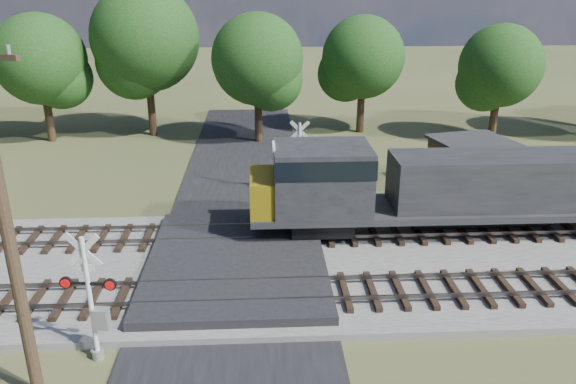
{
  "coord_description": "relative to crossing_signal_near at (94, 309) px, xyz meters",
  "views": [
    {
      "loc": [
        1.04,
        -19.57,
        10.97
      ],
      "look_at": [
        2.13,
        2.0,
        2.77
      ],
      "focal_mm": 35.0,
      "sensor_mm": 36.0,
      "label": 1
    }
  ],
  "objects": [
    {
      "name": "ground",
      "position": [
        4.01,
        4.9,
        -1.77
      ],
      "size": [
        160.0,
        160.0,
        0.0
      ],
      "primitive_type": "plane",
      "color": "#3F4927",
      "rests_on": "ground"
    },
    {
      "name": "ballast_bed",
      "position": [
        14.01,
        5.4,
        -1.62
      ],
      "size": [
        140.0,
        10.0,
        0.3
      ],
      "primitive_type": "cube",
      "color": "gray",
      "rests_on": "ground"
    },
    {
      "name": "road",
      "position": [
        4.01,
        4.9,
        -1.73
      ],
      "size": [
        7.0,
        60.0,
        0.08
      ],
      "primitive_type": "cube",
      "color": "black",
      "rests_on": "ground"
    },
    {
      "name": "crossing_panel",
      "position": [
        4.01,
        5.4,
        -1.46
      ],
      "size": [
        7.0,
        9.0,
        0.62
      ],
      "primitive_type": "cube",
      "color": "#262628",
      "rests_on": "ground"
    },
    {
      "name": "track_near",
      "position": [
        7.13,
        2.9,
        -1.36
      ],
      "size": [
        140.0,
        2.6,
        0.33
      ],
      "color": "black",
      "rests_on": "ballast_bed"
    },
    {
      "name": "track_far",
      "position": [
        7.13,
        7.9,
        -1.36
      ],
      "size": [
        140.0,
        2.6,
        0.33
      ],
      "color": "black",
      "rests_on": "ballast_bed"
    },
    {
      "name": "crossing_signal_near",
      "position": [
        0.0,
        0.0,
        0.0
      ],
      "size": [
        1.71,
        0.41,
        4.26
      ],
      "rotation": [
        0.0,
        0.0,
        -0.14
      ],
      "color": "silver",
      "rests_on": "ground"
    },
    {
      "name": "crossing_signal_far",
      "position": [
        7.0,
        13.53,
        -0.03
      ],
      "size": [
        1.68,
        0.4,
        4.18
      ],
      "rotation": [
        0.0,
        0.0,
        2.99
      ],
      "color": "silver",
      "rests_on": "ground"
    },
    {
      "name": "utility_pole",
      "position": [
        -1.33,
        -1.56,
        3.56
      ],
      "size": [
        2.35,
        0.97,
        10.05
      ],
      "rotation": [
        0.0,
        0.0,
        -0.35
      ],
      "color": "#322316",
      "rests_on": "ground"
    },
    {
      "name": "equipment_shed",
      "position": [
        16.75,
        14.3,
        -0.38
      ],
      "size": [
        4.84,
        4.84,
        2.75
      ],
      "rotation": [
        0.0,
        0.0,
        0.22
      ],
      "color": "#3F281B",
      "rests_on": "ground"
    },
    {
      "name": "treeline",
      "position": [
        10.01,
        25.51,
        4.61
      ],
      "size": [
        79.85,
        10.81,
        10.9
      ],
      "color": "black",
      "rests_on": "ground"
    }
  ]
}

